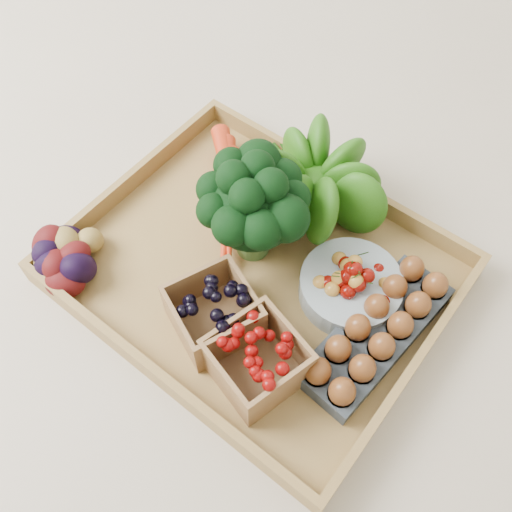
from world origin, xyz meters
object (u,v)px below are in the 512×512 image
Objects in this scene: tray at (256,274)px; cherry_bowl at (350,287)px; broccoli at (253,223)px; egg_carton at (376,334)px.

tray is 3.62× the size of cherry_bowl.
broccoli is 0.24m from egg_carton.
cherry_bowl reaches higher than egg_carton.
broccoli is at bearing 134.60° from tray.
broccoli is at bearing -171.78° from cherry_bowl.
egg_carton is at bearing 4.59° from tray.
cherry_bowl is at bearing 22.59° from tray.
tray is at bearing -157.41° from cherry_bowl.
broccoli reaches higher than cherry_bowl.
cherry_bowl is (0.13, 0.06, 0.03)m from tray.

